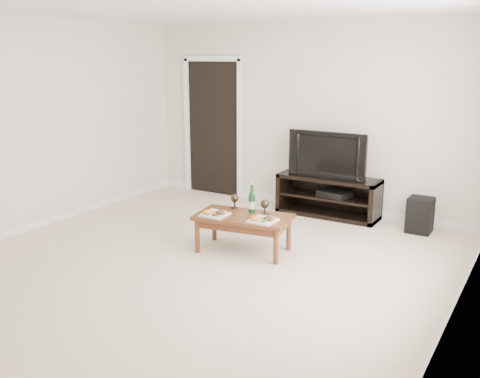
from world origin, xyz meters
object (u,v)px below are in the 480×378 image
(television, at_px, (330,154))
(coffee_table, at_px, (243,233))
(media_console, at_px, (328,196))
(subwoofer, at_px, (420,215))

(television, height_order, coffee_table, television)
(media_console, distance_m, television, 0.59)
(television, bearing_deg, coffee_table, -98.91)
(media_console, height_order, television, television)
(subwoofer, bearing_deg, coffee_table, -132.06)
(media_console, distance_m, subwoofer, 1.25)
(subwoofer, bearing_deg, television, 176.62)
(television, distance_m, coffee_table, 1.91)
(coffee_table, bearing_deg, media_console, 80.67)
(television, xyz_separation_m, coffee_table, (-0.29, -1.78, -0.65))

